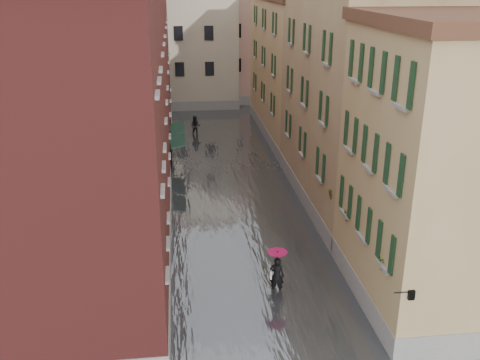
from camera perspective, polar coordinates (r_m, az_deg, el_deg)
ground at (r=24.94m, az=1.97°, el=-11.06°), size 120.00×120.00×0.00m
floodwater at (r=36.50m, az=-1.07°, el=-0.15°), size 10.00×60.00×0.20m
building_left_near at (r=20.39m, az=-16.75°, el=0.82°), size 6.00×8.00×13.00m
building_left_mid at (r=30.93m, az=-13.51°, el=7.33°), size 6.00×14.00×12.50m
building_left_far at (r=45.49m, az=-11.60°, el=12.63°), size 6.00×16.00×14.00m
building_right_near at (r=22.79m, az=20.62°, el=0.44°), size 6.00×8.00×11.50m
building_right_mid at (r=32.34m, az=12.16°, el=8.47°), size 6.00×14.00×13.00m
building_right_far at (r=46.68m, az=6.25°, el=11.57°), size 6.00×16.00×11.50m
building_end_cream at (r=59.29m, az=-6.58°, el=14.25°), size 12.00×9.00×13.00m
building_end_pink at (r=62.04m, az=2.02°, el=14.19°), size 10.00×9.00×12.00m
awning_near at (r=37.29m, az=-6.72°, el=4.01°), size 1.09×2.94×2.80m
awning_far at (r=40.59m, az=-6.76°, el=5.41°), size 1.09×3.31×2.80m
wall_lantern at (r=19.60m, az=17.71°, el=-11.52°), size 0.71×0.22×0.35m
window_planters at (r=23.85m, az=12.07°, el=-3.55°), size 0.59×7.72×0.84m
pedestrian_main at (r=23.74m, az=3.96°, el=-9.46°), size 0.90×0.90×2.06m
pedestrian_far at (r=47.24m, az=-4.77°, el=5.73°), size 1.02×0.88×1.83m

